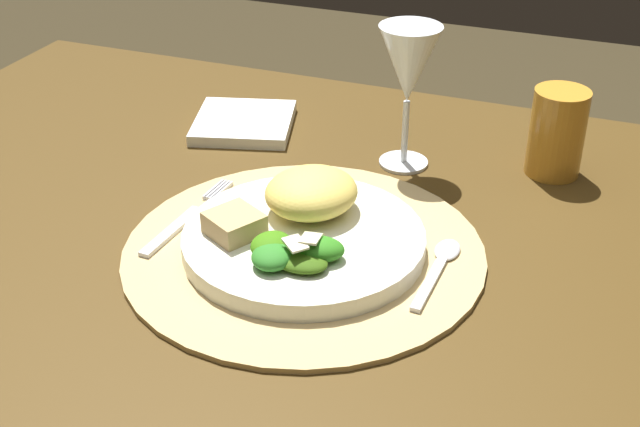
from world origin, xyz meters
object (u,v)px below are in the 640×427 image
fork (184,220)px  wine_glass (409,68)px  dining_table (323,321)px  dinner_plate (302,240)px  amber_tumbler (557,133)px  spoon (441,261)px  napkin (244,123)px

fork → wine_glass: wine_glass is taller
dining_table → wine_glass: wine_glass is taller
dining_table → dinner_plate: size_ratio=5.11×
dining_table → fork: fork is taller
dinner_plate → amber_tumbler: bearing=52.1°
fork → wine_glass: bearing=51.8°
dining_table → spoon: size_ratio=9.67×
fork → dinner_plate: bearing=-1.0°
dinner_plate → fork: (-0.14, 0.00, -0.01)m
fork → wine_glass: (0.18, 0.23, 0.12)m
dining_table → fork: bearing=-159.0°
amber_tumbler → napkin: bearing=-177.2°
dining_table → napkin: bearing=133.8°
spoon → napkin: (-0.33, 0.23, -0.00)m
dinner_plate → napkin: size_ratio=1.93×
napkin → amber_tumbler: bearing=2.8°
wine_glass → amber_tumbler: size_ratio=1.66×
amber_tumbler → dining_table: bearing=-134.2°
napkin → amber_tumbler: 0.40m
fork → wine_glass: size_ratio=0.98×
amber_tumbler → spoon: bearing=-106.4°
dinner_plate → fork: 0.14m
dinner_plate → napkin: (-0.19, 0.25, -0.01)m
napkin → wine_glass: 0.26m
dinner_plate → amber_tumbler: 0.35m
dinner_plate → wine_glass: wine_glass is taller
dining_table → amber_tumbler: amber_tumbler is taller
fork → napkin: napkin is taller
wine_glass → dining_table: bearing=-102.5°
dining_table → napkin: napkin is taller
dining_table → wine_glass: bearing=77.5°
dinner_plate → wine_glass: bearing=80.1°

